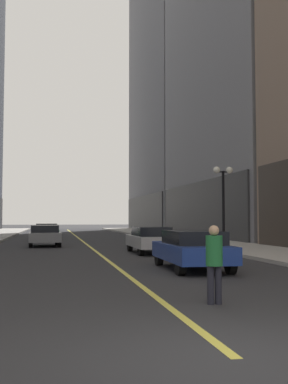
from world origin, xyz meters
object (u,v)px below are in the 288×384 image
street_lamp_right_mid (223,189)px  car_grey (45,235)px  car_silver (150,239)px  pedestrian_in_green_parka (214,258)px  car_green (46,231)px  car_blue (192,248)px

street_lamp_right_mid → car_grey: bearing=141.9°
car_silver → street_lamp_right_mid: bearing=-0.6°
pedestrian_in_green_parka → street_lamp_right_mid: (5.42, 13.67, 2.34)m
car_green → pedestrian_in_green_parka: (3.76, -30.55, 0.20)m
car_blue → street_lamp_right_mid: (4.01, 7.55, 2.54)m
car_blue → car_grey: bearing=109.3°
car_silver → car_green: same height
car_blue → street_lamp_right_mid: size_ratio=1.00×
car_blue → car_silver: (0.16, 7.59, -0.00)m
car_grey → car_green: size_ratio=0.95×
car_silver → car_grey: size_ratio=1.08×
car_blue → car_green: bearing=102.0°
car_green → pedestrian_in_green_parka: bearing=-83.0°
car_blue → car_green: same height
car_silver → car_grey: same height
pedestrian_in_green_parka → street_lamp_right_mid: street_lamp_right_mid is taller
car_grey → pedestrian_in_green_parka: size_ratio=2.59×
car_blue → pedestrian_in_green_parka: pedestrian_in_green_parka is taller
car_green → street_lamp_right_mid: bearing=-61.4°
car_grey → street_lamp_right_mid: size_ratio=0.93×
car_silver → street_lamp_right_mid: 4.62m
car_silver → car_grey: bearing=126.6°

